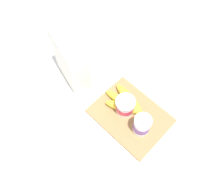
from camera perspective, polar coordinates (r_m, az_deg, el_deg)
name	(u,v)px	position (r m, az deg, el deg)	size (l,w,h in m)	color
ground_plane	(130,116)	(0.96, 4.46, -5.60)	(2.40, 2.40, 0.00)	silver
cutting_board	(130,116)	(0.95, 4.49, -5.44)	(0.30, 0.23, 0.01)	#A37A4C
cereal_box	(71,61)	(0.94, -9.96, 7.89)	(0.18, 0.08, 0.27)	white
yogurt_cup_front	(142,125)	(0.88, 7.28, -7.67)	(0.07, 0.07, 0.10)	white
yogurt_cup_back	(125,106)	(0.91, 3.12, -3.15)	(0.08, 0.08, 0.08)	white
banana_bunch	(125,103)	(0.95, 3.21, -2.23)	(0.18, 0.13, 0.04)	yellow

